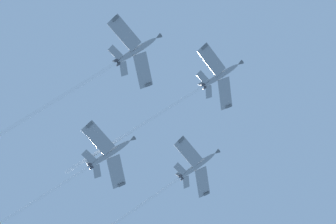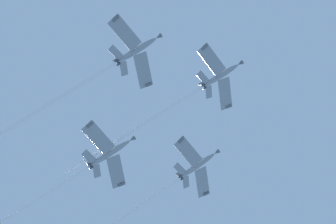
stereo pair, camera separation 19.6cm
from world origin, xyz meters
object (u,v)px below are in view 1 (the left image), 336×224
at_px(jet_right_wing, 88,80).
at_px(jet_left_wing, 169,185).
at_px(jet_lead, 189,95).
at_px(jet_slot, 78,173).

bearing_deg(jet_right_wing, jet_left_wing, -84.10).
relative_size(jet_lead, jet_right_wing, 0.92).
distance_m(jet_left_wing, jet_slot, 25.82).
xyz_separation_m(jet_left_wing, jet_slot, (11.84, 21.20, -8.78)).
height_order(jet_lead, jet_right_wing, jet_lead).
distance_m(jet_left_wing, jet_right_wing, 37.06).
xyz_separation_m(jet_right_wing, jet_slot, (15.64, -15.61, -6.62)).
relative_size(jet_left_wing, jet_right_wing, 0.85).
bearing_deg(jet_left_wing, jet_lead, 140.39).
distance_m(jet_lead, jet_left_wing, 24.74).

